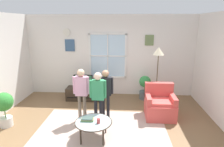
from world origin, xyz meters
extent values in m
cube|color=brown|center=(0.00, 0.00, -0.01)|extent=(6.22, 5.84, 0.02)
cube|color=silver|center=(0.00, 2.68, 1.36)|extent=(5.62, 0.12, 2.72)
cube|color=silver|center=(-0.08, 2.61, 1.36)|extent=(1.21, 0.02, 1.48)
cube|color=white|center=(-0.08, 2.59, 2.10)|extent=(1.27, 0.04, 0.06)
cube|color=white|center=(-0.08, 2.59, 0.62)|extent=(1.27, 0.04, 0.06)
cube|color=white|center=(-0.68, 2.59, 1.36)|extent=(0.06, 0.04, 1.48)
cube|color=white|center=(0.53, 2.59, 1.36)|extent=(0.06, 0.04, 1.48)
cube|color=white|center=(-0.08, 2.59, 1.36)|extent=(0.03, 0.04, 1.48)
cube|color=white|center=(-0.08, 2.59, 1.36)|extent=(1.21, 0.04, 0.03)
cube|color=#38567A|center=(-1.36, 2.60, 1.71)|extent=(0.32, 0.03, 0.40)
cube|color=#667A4C|center=(1.29, 2.60, 1.89)|extent=(0.28, 0.03, 0.34)
cylinder|color=silver|center=(-1.45, 2.59, 2.15)|extent=(0.24, 0.04, 0.24)
cube|color=tan|center=(-0.02, 0.28, 0.00)|extent=(3.03, 1.88, 0.01)
cube|color=#2D2319|center=(-0.82, 2.02, 0.21)|extent=(1.10, 0.42, 0.41)
cube|color=black|center=(-0.82, 1.80, 0.14)|extent=(0.99, 0.02, 0.02)
cylinder|color=#4C4C4C|center=(-0.82, 2.02, 0.44)|extent=(0.08, 0.08, 0.05)
cube|color=black|center=(-0.82, 2.02, 0.64)|extent=(0.61, 0.05, 0.40)
cube|color=#1E4C33|center=(-0.82, 1.99, 0.64)|extent=(0.57, 0.01, 0.36)
cube|color=#D14C47|center=(1.45, 0.96, 0.21)|extent=(0.76, 0.72, 0.42)
cube|color=#D14C47|center=(1.45, 1.26, 0.65)|extent=(0.76, 0.16, 0.45)
cube|color=#D14C47|center=(1.13, 0.96, 0.52)|extent=(0.12, 0.65, 0.20)
cube|color=#D14C47|center=(1.77, 0.96, 0.52)|extent=(0.12, 0.65, 0.20)
cube|color=#E1524D|center=(1.45, 0.91, 0.46)|extent=(0.61, 0.50, 0.08)
cylinder|color=#99B2B7|center=(-0.15, -0.13, 0.40)|extent=(0.78, 0.78, 0.02)
torus|color=#3F3328|center=(-0.15, -0.13, 0.40)|extent=(0.80, 0.80, 0.02)
cylinder|color=#33281E|center=(-0.38, 0.10, 0.19)|extent=(0.04, 0.04, 0.39)
cylinder|color=#33281E|center=(0.08, 0.10, 0.19)|extent=(0.04, 0.04, 0.39)
cylinder|color=#33281E|center=(-0.38, -0.37, 0.19)|extent=(0.04, 0.04, 0.39)
cylinder|color=#33281E|center=(0.08, -0.37, 0.19)|extent=(0.04, 0.04, 0.39)
cube|color=#5B9655|center=(-0.29, -0.08, 0.42)|extent=(0.27, 0.16, 0.02)
cube|color=tan|center=(-0.29, -0.08, 0.44)|extent=(0.27, 0.15, 0.02)
cube|color=#384C47|center=(-0.29, -0.08, 0.46)|extent=(0.24, 0.18, 0.02)
cylinder|color=#BF3F3F|center=(-0.03, -0.19, 0.46)|extent=(0.07, 0.07, 0.11)
cube|color=black|center=(-0.03, -0.13, 0.41)|extent=(0.07, 0.15, 0.02)
cylinder|color=#726656|center=(-0.63, 0.65, 0.34)|extent=(0.08, 0.08, 0.69)
cylinder|color=#726656|center=(-0.50, 0.65, 0.34)|extent=(0.08, 0.08, 0.69)
cube|color=#DB9EBC|center=(-0.57, 0.65, 0.93)|extent=(0.30, 0.15, 0.49)
sphere|color=#D8AD8C|center=(-0.57, 0.65, 1.27)|extent=(0.19, 0.19, 0.19)
cylinder|color=#DB9EBC|center=(-0.74, 0.63, 0.96)|extent=(0.06, 0.06, 0.44)
cylinder|color=#DB9EBC|center=(-0.39, 0.63, 0.96)|extent=(0.06, 0.06, 0.44)
cylinder|color=black|center=(-0.04, 0.78, 0.33)|extent=(0.08, 0.08, 0.66)
cylinder|color=black|center=(0.08, 0.78, 0.33)|extent=(0.08, 0.08, 0.66)
cube|color=black|center=(0.02, 0.78, 0.90)|extent=(0.29, 0.15, 0.47)
sphere|color=#A87A5B|center=(0.02, 0.78, 1.22)|extent=(0.18, 0.18, 0.18)
cylinder|color=black|center=(-0.15, 0.76, 0.92)|extent=(0.06, 0.06, 0.42)
cylinder|color=black|center=(0.19, 0.76, 0.92)|extent=(0.06, 0.06, 0.42)
cylinder|color=black|center=(-0.19, 0.45, 0.34)|extent=(0.08, 0.08, 0.68)
cylinder|color=black|center=(-0.06, 0.45, 0.34)|extent=(0.08, 0.08, 0.68)
cube|color=#338C59|center=(-0.12, 0.45, 0.92)|extent=(0.29, 0.15, 0.48)
sphere|color=beige|center=(-0.12, 0.45, 1.25)|extent=(0.18, 0.18, 0.18)
cylinder|color=#338C59|center=(-0.29, 0.43, 0.94)|extent=(0.06, 0.06, 0.43)
cylinder|color=#338C59|center=(0.05, 0.43, 0.94)|extent=(0.06, 0.06, 0.43)
cylinder|color=#4C565B|center=(1.17, 2.22, 0.13)|extent=(0.34, 0.34, 0.26)
cylinder|color=#4C7238|center=(1.17, 2.22, 0.33)|extent=(0.02, 0.02, 0.15)
sphere|color=#318842|center=(1.17, 2.22, 0.60)|extent=(0.37, 0.37, 0.37)
cylinder|color=silver|center=(-2.36, 0.24, 0.12)|extent=(0.29, 0.29, 0.23)
cylinder|color=#4C7238|center=(-2.36, 0.24, 0.32)|extent=(0.02, 0.02, 0.18)
sphere|color=#2F8131|center=(-2.36, 0.24, 0.63)|extent=(0.45, 0.45, 0.45)
cylinder|color=black|center=(1.46, 1.74, 0.01)|extent=(0.26, 0.26, 0.03)
cylinder|color=brown|center=(1.46, 1.74, 0.78)|extent=(0.03, 0.03, 1.56)
cone|color=beige|center=(1.46, 1.74, 1.66)|extent=(0.32, 0.32, 0.22)
camera|label=1|loc=(0.49, -3.79, 2.44)|focal=30.75mm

